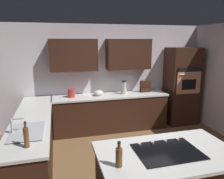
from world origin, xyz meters
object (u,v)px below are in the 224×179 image
object	(u,v)px
cooktop	(167,151)
wall_oven	(181,86)
kettle	(71,93)
spice_rack	(145,86)
blender	(124,88)
mixing_bowl	(98,93)
dish_soap_bottle	(26,137)
sink_unit	(27,131)
oil_bottle	(119,157)

from	to	relation	value
cooktop	wall_oven	bearing A→B (deg)	-124.57
cooktop	kettle	bearing A→B (deg)	-72.28
spice_rack	kettle	size ratio (longest dim) A/B	1.52
kettle	blender	bearing A→B (deg)	180.00
spice_rack	kettle	bearing A→B (deg)	1.69
mixing_bowl	dish_soap_bottle	xyz separation A→B (m)	(1.37, 2.35, 0.07)
dish_soap_bottle	kettle	bearing A→B (deg)	-107.01
sink_unit	oil_bottle	bearing A→B (deg)	131.81
wall_oven	dish_soap_bottle	distance (m)	4.30
sink_unit	oil_bottle	xyz separation A→B (m)	(-1.05, 1.17, 0.10)
sink_unit	kettle	bearing A→B (deg)	-112.56
sink_unit	cooktop	world-z (taller)	sink_unit
blender	spice_rack	size ratio (longest dim) A/B	1.11
sink_unit	wall_oven	bearing A→B (deg)	-153.35
blender	kettle	size ratio (longest dim) A/B	1.69
wall_oven	spice_rack	size ratio (longest dim) A/B	6.81
mixing_bowl	kettle	world-z (taller)	kettle
wall_oven	spice_rack	bearing A→B (deg)	-4.81
mixing_bowl	dish_soap_bottle	distance (m)	2.72
wall_oven	sink_unit	xyz separation A→B (m)	(3.68, 1.85, -0.10)
dish_soap_bottle	sink_unit	bearing A→B (deg)	-83.05
blender	kettle	world-z (taller)	blender
cooktop	oil_bottle	bearing A→B (deg)	13.33
cooktop	blender	bearing A→B (deg)	-97.39
cooktop	kettle	distance (m)	3.04
cooktop	kettle	size ratio (longest dim) A/B	3.87
spice_rack	oil_bottle	world-z (taller)	spice_rack
blender	mixing_bowl	bearing A→B (deg)	-0.00
spice_rack	sink_unit	bearing A→B (deg)	35.78
oil_bottle	mixing_bowl	bearing A→B (deg)	-97.06
blender	dish_soap_bottle	xyz separation A→B (m)	(2.02, 2.35, -0.00)
wall_oven	spice_rack	world-z (taller)	wall_oven
cooktop	dish_soap_bottle	xyz separation A→B (m)	(1.64, -0.54, 0.13)
mixing_bowl	oil_bottle	bearing A→B (deg)	82.94
oil_bottle	dish_soap_bottle	bearing A→B (deg)	-35.00
cooktop	spice_rack	distance (m)	3.11
spice_rack	oil_bottle	size ratio (longest dim) A/B	1.05
sink_unit	blender	distance (m)	2.80
kettle	sink_unit	bearing A→B (deg)	67.44
sink_unit	cooktop	distance (m)	1.99
wall_oven	cooktop	bearing A→B (deg)	55.43
wall_oven	cooktop	size ratio (longest dim) A/B	2.68
sink_unit	spice_rack	distance (m)	3.30
kettle	dish_soap_bottle	distance (m)	2.46
wall_oven	sink_unit	size ratio (longest dim) A/B	2.90
cooktop	spice_rack	bearing A→B (deg)	-108.29
wall_oven	blender	xyz separation A→B (m)	(1.60, -0.03, 0.02)
sink_unit	dish_soap_bottle	size ratio (longest dim) A/B	2.06
cooktop	mixing_bowl	size ratio (longest dim) A/B	3.18
cooktop	blender	world-z (taller)	blender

